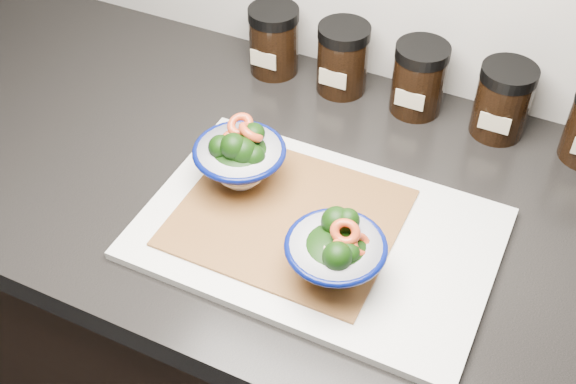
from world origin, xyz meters
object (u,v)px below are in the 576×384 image
at_px(cutting_board, 318,233).
at_px(spice_jar_c, 419,79).
at_px(bowl_left, 240,158).
at_px(bowl_right, 336,253).
at_px(spice_jar_a, 274,40).
at_px(spice_jar_b, 343,58).
at_px(spice_jar_d, 503,101).

height_order(cutting_board, spice_jar_c, spice_jar_c).
relative_size(cutting_board, bowl_left, 3.59).
bearing_deg(bowl_right, cutting_board, 129.07).
relative_size(spice_jar_a, spice_jar_b, 1.00).
bearing_deg(spice_jar_d, spice_jar_c, 180.00).
height_order(spice_jar_a, spice_jar_b, same).
xyz_separation_m(spice_jar_a, spice_jar_d, (0.37, 0.00, 0.00)).
bearing_deg(spice_jar_a, spice_jar_b, 0.00).
relative_size(spice_jar_c, spice_jar_d, 1.00).
relative_size(spice_jar_a, spice_jar_d, 1.00).
height_order(bowl_left, spice_jar_b, same).
bearing_deg(cutting_board, spice_jar_c, 85.00).
relative_size(cutting_board, spice_jar_b, 3.98).
height_order(bowl_right, spice_jar_c, spice_jar_c).
xyz_separation_m(bowl_right, spice_jar_c, (-0.02, 0.37, 0.00)).
bearing_deg(bowl_left, spice_jar_b, 83.05).
distance_m(spice_jar_b, spice_jar_d, 0.25).
distance_m(spice_jar_a, spice_jar_d, 0.37).
bearing_deg(bowl_left, spice_jar_c, 60.20).
distance_m(cutting_board, spice_jar_d, 0.35).
bearing_deg(bowl_right, spice_jar_c, 93.34).
relative_size(spice_jar_b, spice_jar_d, 1.00).
relative_size(bowl_right, spice_jar_d, 1.08).
xyz_separation_m(bowl_left, bowl_right, (0.18, -0.10, -0.00)).
bearing_deg(spice_jar_a, cutting_board, -55.19).
bearing_deg(cutting_board, spice_jar_b, 107.26).
xyz_separation_m(bowl_left, spice_jar_c, (0.16, 0.28, 0.00)).
height_order(spice_jar_a, spice_jar_c, same).
distance_m(bowl_left, spice_jar_a, 0.29).
bearing_deg(bowl_left, spice_jar_a, 107.41).
relative_size(bowl_right, spice_jar_c, 1.08).
xyz_separation_m(cutting_board, spice_jar_c, (0.03, 0.31, 0.05)).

